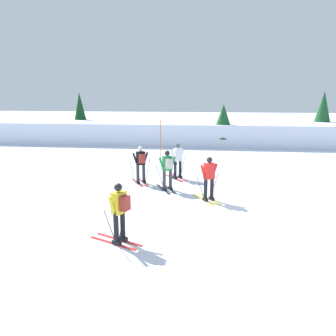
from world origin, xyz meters
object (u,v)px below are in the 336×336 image
at_px(skier_black, 141,163).
at_px(skier_yellow, 120,210).
at_px(conifer_far_right, 323,112).
at_px(trail_marker_pole, 161,140).
at_px(conifer_far_left, 80,113).
at_px(skier_white, 178,160).
at_px(conifer_far_centre, 223,121).
at_px(skier_red, 209,178).
at_px(skier_green, 167,168).

height_order(skier_black, skier_yellow, same).
bearing_deg(skier_black, conifer_far_right, 49.75).
relative_size(trail_marker_pole, conifer_far_right, 0.59).
height_order(conifer_far_left, conifer_far_right, conifer_far_right).
xyz_separation_m(skier_white, conifer_far_right, (10.68, 13.38, 1.56)).
bearing_deg(trail_marker_pole, conifer_far_right, 36.17).
relative_size(skier_yellow, trail_marker_pole, 0.71).
relative_size(conifer_far_left, conifer_far_right, 0.97).
height_order(skier_black, conifer_far_right, conifer_far_right).
relative_size(skier_yellow, conifer_far_centre, 0.54).
xyz_separation_m(skier_yellow, trail_marker_pole, (-0.50, 11.84, 0.26)).
bearing_deg(skier_red, skier_black, 144.58).
relative_size(skier_green, trail_marker_pole, 0.71).
distance_m(skier_black, trail_marker_pole, 5.62).
bearing_deg(conifer_far_right, conifer_far_left, -179.54).
bearing_deg(trail_marker_pole, skier_black, -91.39).
distance_m(skier_yellow, conifer_far_left, 22.38).
bearing_deg(skier_green, conifer_far_left, 121.94).
bearing_deg(skier_red, skier_yellow, -120.72).
distance_m(skier_white, conifer_far_right, 17.19).
relative_size(skier_white, skier_green, 1.00).
bearing_deg(conifer_far_centre, trail_marker_pole, -125.73).
height_order(conifer_far_left, conifer_far_centre, conifer_far_left).
bearing_deg(skier_green, skier_red, -35.21).
height_order(trail_marker_pole, conifer_far_left, conifer_far_left).
bearing_deg(conifer_far_right, skier_white, -128.58).
bearing_deg(conifer_far_centre, conifer_far_left, 165.54).
relative_size(skier_red, trail_marker_pole, 0.71).
xyz_separation_m(conifer_far_left, conifer_far_right, (20.43, 0.16, 0.18)).
xyz_separation_m(skier_yellow, conifer_far_centre, (3.47, 17.36, 0.97)).
relative_size(skier_white, skier_black, 1.00).
bearing_deg(skier_green, conifer_far_right, 54.68).
height_order(skier_red, conifer_far_left, conifer_far_left).
height_order(skier_red, skier_yellow, same).
height_order(skier_white, trail_marker_pole, trail_marker_pole).
bearing_deg(skier_black, conifer_far_left, 119.79).
bearing_deg(conifer_far_left, trail_marker_pole, -46.24).
bearing_deg(skier_black, skier_white, 34.58).
relative_size(skier_white, conifer_far_right, 0.41).
distance_m(skier_yellow, trail_marker_pole, 11.85).
distance_m(skier_white, skier_red, 3.57).
xyz_separation_m(skier_red, trail_marker_pole, (-2.91, 7.78, 0.30)).
xyz_separation_m(skier_green, trail_marker_pole, (-1.19, 6.56, 0.26)).
bearing_deg(conifer_far_centre, skier_green, -102.98).
bearing_deg(trail_marker_pole, skier_yellow, -87.59).
relative_size(conifer_far_left, conifer_far_centre, 1.27).
xyz_separation_m(skier_black, skier_green, (1.32, -0.95, -0.00)).
relative_size(skier_black, trail_marker_pole, 0.71).
distance_m(skier_red, conifer_far_left, 19.98).
bearing_deg(skier_red, conifer_far_left, 124.30).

